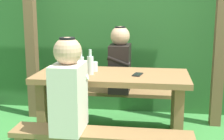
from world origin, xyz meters
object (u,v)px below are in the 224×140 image
(bench_far, at_px, (119,101))
(drinking_glass, at_px, (94,67))
(cell_phone, at_px, (138,75))
(person_black_coat, at_px, (120,62))
(person_white_shirt, at_px, (69,88))
(picnic_table, at_px, (112,99))
(bottle_left, at_px, (81,64))
(bottle_right, at_px, (90,65))

(bench_far, relative_size, drinking_glass, 15.66)
(cell_phone, bearing_deg, person_black_coat, 122.41)
(person_black_coat, bearing_deg, bench_far, 152.61)
(person_black_coat, bearing_deg, person_white_shirt, -102.32)
(picnic_table, distance_m, person_black_coat, 0.63)
(bottle_left, bearing_deg, bench_far, 64.10)
(person_black_coat, relative_size, bottle_right, 3.14)
(bottle_right, bearing_deg, bench_far, 73.75)
(picnic_table, relative_size, drinking_glass, 15.66)
(picnic_table, xyz_separation_m, bottle_left, (-0.29, -0.01, 0.33))
(picnic_table, distance_m, cell_phone, 0.34)
(drinking_glass, height_order, cell_phone, drinking_glass)
(person_black_coat, height_order, drinking_glass, person_black_coat)
(person_white_shirt, xyz_separation_m, cell_phone, (0.48, 0.55, -0.00))
(bench_far, bearing_deg, person_white_shirt, -101.98)
(bottle_right, height_order, cell_phone, bottle_right)
(person_white_shirt, bearing_deg, drinking_glass, 84.80)
(drinking_glass, xyz_separation_m, bottle_left, (-0.10, -0.09, 0.04))
(bench_far, xyz_separation_m, person_black_coat, (0.01, -0.00, 0.45))
(picnic_table, xyz_separation_m, bottle_right, (-0.19, -0.06, 0.33))
(person_white_shirt, height_order, drinking_glass, person_white_shirt)
(person_white_shirt, relative_size, drinking_glass, 8.05)
(bench_far, bearing_deg, drinking_glass, -110.41)
(picnic_table, distance_m, bench_far, 0.62)
(bench_far, xyz_separation_m, cell_phone, (0.24, -0.61, 0.45))
(bottle_left, bearing_deg, picnic_table, 2.20)
(picnic_table, bearing_deg, bottle_right, -161.40)
(bottle_right, distance_m, cell_phone, 0.44)
(drinking_glass, bearing_deg, bench_far, 69.59)
(person_white_shirt, xyz_separation_m, person_black_coat, (0.25, 1.16, 0.00))
(bottle_right, bearing_deg, cell_phone, 4.58)
(picnic_table, distance_m, bottle_left, 0.44)
(picnic_table, bearing_deg, bottle_left, -177.80)
(bench_far, distance_m, bottle_left, 0.85)
(person_black_coat, xyz_separation_m, drinking_glass, (-0.19, -0.50, 0.04))
(drinking_glass, distance_m, cell_phone, 0.44)
(drinking_glass, relative_size, bottle_right, 0.39)
(bottle_left, height_order, bottle_right, bottle_right)
(person_white_shirt, distance_m, bottle_right, 0.53)
(picnic_table, height_order, bottle_right, bottle_right)
(person_black_coat, height_order, bottle_left, person_black_coat)
(bench_far, bearing_deg, bottle_left, -115.90)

